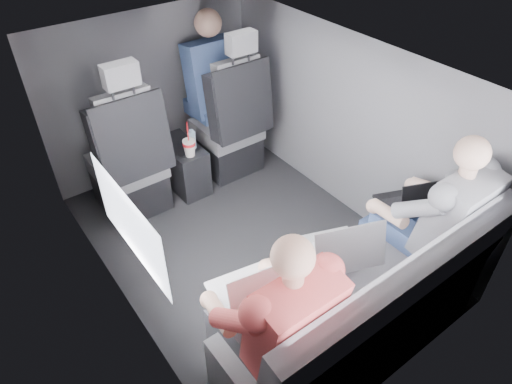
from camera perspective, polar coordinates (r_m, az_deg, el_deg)
floor at (r=3.33m, az=-1.21°, el=-6.59°), size 2.60×2.60×0.00m
ceiling at (r=2.56m, az=-1.62°, el=15.32°), size 2.60×2.60×0.00m
panel_left at (r=2.59m, az=-17.81°, el=-4.14°), size 0.02×2.60×1.35m
panel_right at (r=3.40m, az=11.16°, el=8.13°), size 0.02×2.60×1.35m
panel_front at (r=3.88m, az=-12.87°, el=11.83°), size 1.80×0.02×1.35m
panel_back at (r=2.24m, az=18.86°, el=-12.93°), size 1.80×0.02×1.35m
side_window at (r=2.23m, az=-15.54°, el=-3.94°), size 0.02×0.75×0.42m
seatbelt at (r=3.52m, az=-1.81°, el=12.24°), size 0.35×0.11×0.59m
front_seat_left at (r=3.50m, az=-15.45°, el=3.01°), size 0.52×0.58×1.26m
front_seat_right at (r=3.83m, az=-3.17°, el=7.77°), size 0.52×0.58×1.26m
center_console at (r=3.79m, az=-9.06°, el=3.25°), size 0.24×0.48×0.41m
rear_bench at (r=2.60m, az=13.00°, el=-14.95°), size 1.60×0.57×0.92m
soda_cup at (r=3.50m, az=-8.33°, el=5.56°), size 0.10×0.10×0.29m
water_bottle at (r=3.58m, az=-7.99°, el=6.44°), size 0.06×0.06×0.17m
laptop_white at (r=2.23m, az=-0.71°, el=-12.16°), size 0.36×0.36×0.24m
laptop_silver at (r=2.43m, az=9.74°, el=-7.13°), size 0.45×0.45×0.27m
laptop_black at (r=2.86m, az=18.80°, el=-1.12°), size 0.36×0.38×0.22m
passenger_rear_left at (r=2.14m, az=2.08°, el=-15.67°), size 0.49×0.61×1.20m
passenger_rear_right at (r=2.78m, az=20.92°, el=-3.12°), size 0.50×0.62×1.21m
passenger_front_right at (r=3.86m, az=-5.56°, el=13.91°), size 0.42×0.42×0.89m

